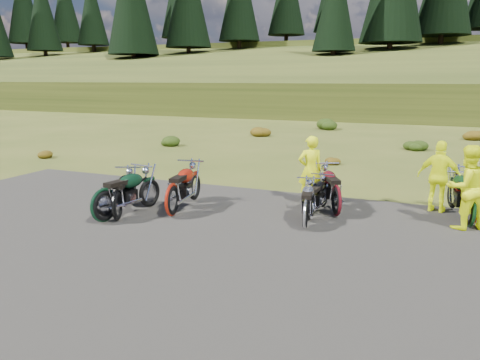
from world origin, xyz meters
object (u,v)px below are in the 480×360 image
at_px(motorcycle_0, 118,221).
at_px(motorcycle_3, 305,230).
at_px(person_middle, 310,171).
at_px(motorcycle_7, 468,228).

relative_size(motorcycle_0, motorcycle_3, 1.12).
bearing_deg(motorcycle_0, motorcycle_3, -97.42).
bearing_deg(person_middle, motorcycle_3, 68.84).
relative_size(motorcycle_0, motorcycle_7, 0.92).
bearing_deg(motorcycle_3, person_middle, 1.58).
distance_m(motorcycle_0, person_middle, 5.17).
bearing_deg(person_middle, motorcycle_7, 137.95).
xyz_separation_m(motorcycle_7, person_middle, (-3.91, 0.60, 0.93)).
height_order(motorcycle_0, motorcycle_3, motorcycle_0).
relative_size(motorcycle_0, person_middle, 1.15).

